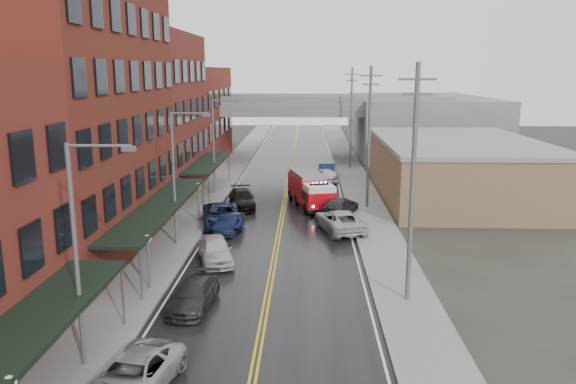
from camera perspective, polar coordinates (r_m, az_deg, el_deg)
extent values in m
cube|color=black|center=(43.74, -0.74, -3.13)|extent=(11.00, 160.00, 0.02)
cube|color=slate|center=(44.67, -10.14, -2.92)|extent=(3.00, 160.00, 0.15)
cube|color=slate|center=(44.00, 8.82, -3.10)|extent=(3.00, 160.00, 0.15)
cube|color=gray|center=(44.35, -8.06, -2.95)|extent=(0.30, 160.00, 0.15)
cube|color=gray|center=(43.83, 6.67, -3.10)|extent=(0.30, 160.00, 0.15)
cube|color=#5C2218|center=(38.42, -21.72, 7.50)|extent=(9.00, 20.00, 18.00)
cube|color=maroon|center=(54.98, -14.33, 7.58)|extent=(9.00, 15.00, 15.00)
cube|color=maroon|center=(72.01, -10.39, 7.57)|extent=(9.00, 20.00, 12.00)
cube|color=brown|center=(54.73, 16.77, 2.13)|extent=(14.00, 22.00, 5.00)
cube|color=slate|center=(84.02, 13.04, 6.72)|extent=(18.00, 30.00, 8.00)
cube|color=black|center=(20.61, -26.60, -13.77)|extent=(2.60, 16.00, 0.18)
cylinder|color=slate|center=(27.12, -16.43, -10.14)|extent=(0.10, 0.10, 3.00)
cube|color=black|center=(37.40, -12.82, -1.37)|extent=(2.60, 18.00, 0.18)
cylinder|color=slate|center=(29.60, -14.73, -8.13)|extent=(0.10, 0.10, 3.00)
cylinder|color=slate|center=(45.66, -8.63, -0.69)|extent=(0.10, 0.10, 3.00)
cube|color=black|center=(54.18, -8.17, 2.97)|extent=(2.60, 13.00, 0.18)
cylinder|color=slate|center=(48.35, -8.03, 0.05)|extent=(0.10, 0.10, 3.00)
cylinder|color=slate|center=(60.18, -6.04, 2.50)|extent=(0.10, 0.10, 3.00)
sphere|color=silver|center=(18.61, -26.47, -16.98)|extent=(0.44, 0.44, 0.44)
cylinder|color=#59595B|center=(31.09, -13.97, -7.29)|extent=(0.14, 0.14, 2.80)
sphere|color=silver|center=(30.63, -14.12, -4.64)|extent=(0.44, 0.44, 0.44)
cylinder|color=#59595B|center=(44.16, -9.07, -1.28)|extent=(0.14, 0.14, 2.80)
sphere|color=silver|center=(43.84, -9.13, 0.63)|extent=(0.44, 0.44, 0.44)
cylinder|color=#59595B|center=(23.10, -20.73, -6.47)|extent=(0.18, 0.18, 9.00)
cylinder|color=#59595B|center=(21.70, -18.67, 4.47)|extent=(2.40, 0.12, 0.12)
cube|color=#59595B|center=(21.35, -15.88, 4.26)|extent=(0.50, 0.22, 0.18)
cylinder|color=#59595B|center=(37.87, -11.53, 1.18)|extent=(0.18, 0.18, 9.00)
cylinder|color=#59595B|center=(37.03, -9.99, 7.87)|extent=(2.40, 0.12, 0.12)
cube|color=#59595B|center=(36.83, -8.30, 7.75)|extent=(0.50, 0.22, 0.18)
cylinder|color=#59595B|center=(53.35, -7.57, 4.47)|extent=(0.18, 0.18, 9.00)
cylinder|color=#59595B|center=(52.76, -6.40, 9.22)|extent=(2.40, 0.12, 0.12)
cube|color=#59595B|center=(52.62, -5.20, 9.13)|extent=(0.50, 0.22, 0.18)
cylinder|color=#59595B|center=(28.18, 12.52, 0.49)|extent=(0.24, 0.24, 12.00)
cube|color=#59595B|center=(27.63, 13.03, 11.11)|extent=(1.80, 0.12, 0.12)
cube|color=#59595B|center=(27.64, 12.96, 9.66)|extent=(1.40, 0.12, 0.12)
cylinder|color=#59595B|center=(47.75, 8.24, 5.37)|extent=(0.24, 0.24, 12.00)
cube|color=#59595B|center=(47.42, 8.43, 11.62)|extent=(1.80, 0.12, 0.12)
cube|color=#59595B|center=(47.43, 8.40, 10.77)|extent=(1.40, 0.12, 0.12)
cylinder|color=#59595B|center=(67.57, 6.43, 7.39)|extent=(0.24, 0.24, 12.00)
cube|color=#59595B|center=(67.34, 6.54, 11.81)|extent=(1.80, 0.12, 0.12)
cube|color=#59595B|center=(67.34, 6.53, 11.21)|extent=(1.40, 0.12, 0.12)
cube|color=slate|center=(74.32, 0.43, 8.48)|extent=(40.00, 10.00, 1.50)
cube|color=slate|center=(75.76, -7.96, 5.59)|extent=(1.60, 8.00, 6.00)
cube|color=slate|center=(75.17, 8.88, 5.51)|extent=(1.60, 8.00, 6.00)
cube|color=#B90812|center=(49.91, 2.00, 0.54)|extent=(3.67, 5.75, 2.03)
cube|color=#B90812|center=(46.42, 3.16, -0.73)|extent=(2.97, 3.04, 1.45)
cube|color=silver|center=(46.21, 3.17, 0.44)|extent=(2.80, 2.82, 0.48)
cube|color=black|center=(46.53, 3.10, -0.33)|extent=(2.74, 2.11, 0.77)
cube|color=slate|center=(49.69, 2.01, 1.85)|extent=(3.34, 5.31, 0.29)
cube|color=black|center=(46.15, 3.18, 0.83)|extent=(1.56, 0.65, 0.14)
sphere|color=#FF0C0C|center=(45.99, 2.54, 0.89)|extent=(0.19, 0.19, 0.19)
sphere|color=#1933FF|center=(46.28, 3.81, 0.95)|extent=(0.19, 0.19, 0.19)
cylinder|color=black|center=(46.22, 1.91, -1.69)|extent=(1.02, 0.57, 0.97)
cylinder|color=black|center=(46.79, 4.43, -1.55)|extent=(1.02, 0.57, 0.97)
cylinder|color=black|center=(49.41, 0.93, -0.77)|extent=(1.02, 0.57, 0.97)
cylinder|color=black|center=(49.94, 3.31, -0.65)|extent=(1.02, 0.57, 0.97)
cylinder|color=black|center=(51.71, 0.31, -0.19)|extent=(1.02, 0.57, 0.97)
cylinder|color=black|center=(52.21, 2.58, -0.08)|extent=(1.02, 0.57, 0.97)
imported|color=#9A9BA1|center=(22.17, -15.49, -17.63)|extent=(3.28, 5.49, 1.43)
imported|color=#272729|center=(28.79, -9.59, -10.25)|extent=(2.28, 4.74, 1.33)
imported|color=#BEBEBE|center=(34.98, -7.40, -5.86)|extent=(3.08, 5.02, 1.60)
imported|color=black|center=(41.22, -6.01, -3.22)|extent=(1.94, 4.21, 1.34)
imported|color=#14224D|center=(42.82, -6.76, -2.42)|extent=(3.92, 6.43, 1.67)
imported|color=black|center=(48.49, -4.72, -0.71)|extent=(3.01, 5.63, 1.55)
imported|color=#ABAEB4|center=(41.48, 5.26, -2.91)|extent=(4.05, 6.23, 1.59)
imported|color=#232326|center=(45.84, 5.23, -1.49)|extent=(3.80, 5.69, 1.53)
imported|color=silver|center=(59.36, 3.78, 1.70)|extent=(3.15, 4.97, 1.57)
imported|color=black|center=(62.08, 3.95, 2.20)|extent=(1.92, 5.07, 1.65)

